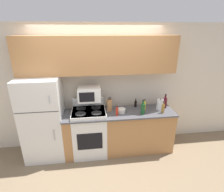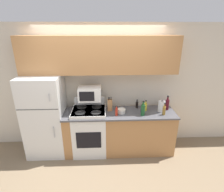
{
  "view_description": "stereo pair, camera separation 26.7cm",
  "coord_description": "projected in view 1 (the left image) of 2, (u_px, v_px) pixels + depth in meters",
  "views": [
    {
      "loc": [
        -0.17,
        -2.79,
        2.42
      ],
      "look_at": [
        0.22,
        0.26,
        1.24
      ],
      "focal_mm": 28.0,
      "sensor_mm": 36.0,
      "label": 1
    },
    {
      "loc": [
        0.09,
        -2.81,
        2.42
      ],
      "look_at": [
        0.22,
        0.26,
        1.24
      ],
      "focal_mm": 28.0,
      "sensor_mm": 36.0,
      "label": 2
    }
  ],
  "objects": [
    {
      "name": "bottle_soy_sauce",
      "position": [
        136.0,
        104.0,
        3.65
      ],
      "size": [
        0.05,
        0.05,
        0.18
      ],
      "color": "black",
      "rests_on": "lower_cabinets"
    },
    {
      "name": "bottle_wine_green",
      "position": [
        143.0,
        108.0,
        3.32
      ],
      "size": [
        0.08,
        0.08,
        0.3
      ],
      "color": "#194C23",
      "rests_on": "lower_cabinets"
    },
    {
      "name": "knife_block",
      "position": [
        109.0,
        105.0,
        3.47
      ],
      "size": [
        0.09,
        0.1,
        0.29
      ],
      "color": "#B27A47",
      "rests_on": "lower_cabinets"
    },
    {
      "name": "bowl",
      "position": [
        121.0,
        110.0,
        3.4
      ],
      "size": [
        0.16,
        0.16,
        0.08
      ],
      "color": "silver",
      "rests_on": "lower_cabinets"
    },
    {
      "name": "bottle_cooking_spray",
      "position": [
        144.0,
        105.0,
        3.53
      ],
      "size": [
        0.06,
        0.06,
        0.22
      ],
      "color": "gold",
      "rests_on": "lower_cabinets"
    },
    {
      "name": "bottle_vinegar",
      "position": [
        163.0,
        108.0,
        3.38
      ],
      "size": [
        0.06,
        0.06,
        0.24
      ],
      "color": "olive",
      "rests_on": "lower_cabinets"
    },
    {
      "name": "upper_cabinets",
      "position": [
        98.0,
        55.0,
        3.21
      ],
      "size": [
        2.93,
        0.35,
        0.69
      ],
      "color": "#B27A47",
      "rests_on": "refrigerator"
    },
    {
      "name": "wall_back",
      "position": [
        99.0,
        88.0,
        3.64
      ],
      "size": [
        8.0,
        0.05,
        2.55
      ],
      "color": "beige",
      "rests_on": "ground_plane"
    },
    {
      "name": "lower_cabinets",
      "position": [
        119.0,
        131.0,
        3.62
      ],
      "size": [
        2.19,
        0.61,
        0.89
      ],
      "color": "#B27A47",
      "rests_on": "ground_plane"
    },
    {
      "name": "microwave",
      "position": [
        89.0,
        94.0,
        3.35
      ],
      "size": [
        0.43,
        0.33,
        0.26
      ],
      "color": "white",
      "rests_on": "stove"
    },
    {
      "name": "bottle_hot_sauce",
      "position": [
        117.0,
        111.0,
        3.29
      ],
      "size": [
        0.05,
        0.05,
        0.2
      ],
      "color": "red",
      "rests_on": "lower_cabinets"
    },
    {
      "name": "ground_plane",
      "position": [
        103.0,
        159.0,
        3.47
      ],
      "size": [
        12.0,
        12.0,
        0.0
      ],
      "primitive_type": "plane",
      "color": "#7F6B51"
    },
    {
      "name": "stove",
      "position": [
        90.0,
        131.0,
        3.52
      ],
      "size": [
        0.65,
        0.59,
        1.12
      ],
      "color": "white",
      "rests_on": "ground_plane"
    },
    {
      "name": "kettle",
      "position": [
        160.0,
        105.0,
        3.51
      ],
      "size": [
        0.14,
        0.14,
        0.24
      ],
      "color": "white",
      "rests_on": "lower_cabinets"
    },
    {
      "name": "bottle_wine_red",
      "position": [
        165.0,
        102.0,
        3.6
      ],
      "size": [
        0.08,
        0.08,
        0.3
      ],
      "color": "#470F19",
      "rests_on": "lower_cabinets"
    },
    {
      "name": "refrigerator",
      "position": [
        44.0,
        119.0,
        3.34
      ],
      "size": [
        0.74,
        0.67,
        1.63
      ],
      "color": "white",
      "rests_on": "ground_plane"
    }
  ]
}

